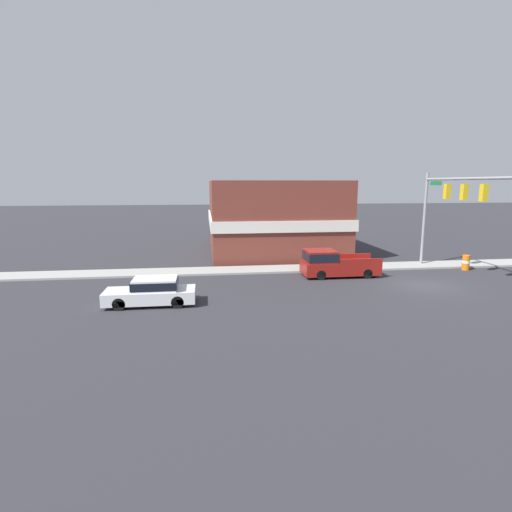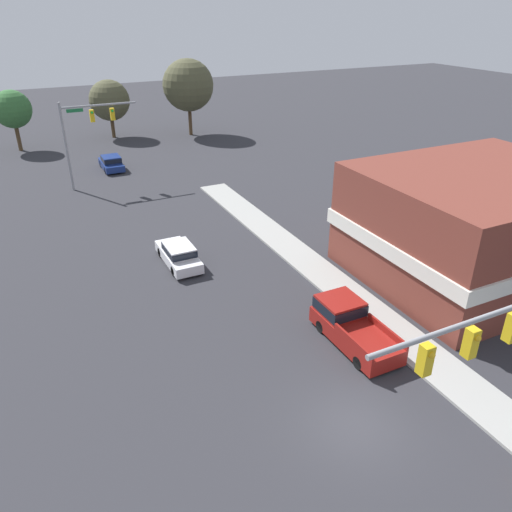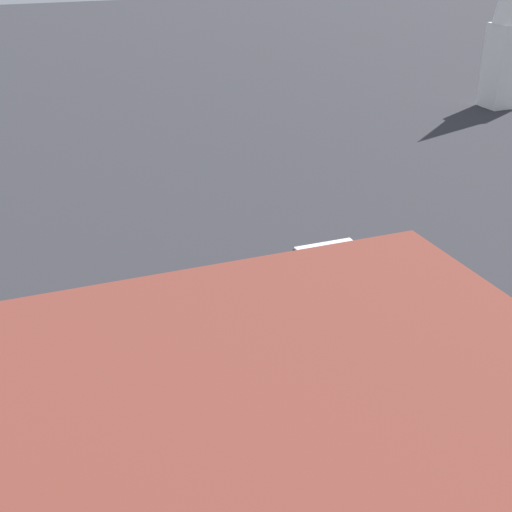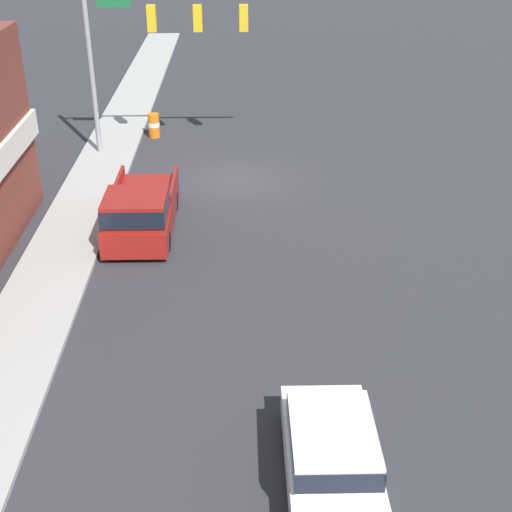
{
  "view_description": "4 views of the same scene",
  "coord_description": "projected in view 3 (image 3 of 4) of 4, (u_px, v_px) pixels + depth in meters",
  "views": [
    {
      "loc": [
        -23.0,
        13.76,
        6.39
      ],
      "look_at": [
        -0.57,
        10.87,
        2.26
      ],
      "focal_mm": 28.0,
      "sensor_mm": 36.0,
      "label": 1
    },
    {
      "loc": [
        -10.21,
        -11.66,
        15.45
      ],
      "look_at": [
        1.34,
        11.87,
        2.03
      ],
      "focal_mm": 35.0,
      "sensor_mm": 36.0,
      "label": 2
    },
    {
      "loc": [
        18.4,
        5.47,
        12.33
      ],
      "look_at": [
        0.58,
        12.5,
        3.09
      ],
      "focal_mm": 50.0,
      "sensor_mm": 36.0,
      "label": 3
    },
    {
      "loc": [
        -0.21,
        27.07,
        10.97
      ],
      "look_at": [
        -0.57,
        10.3,
        1.99
      ],
      "focal_mm": 50.0,
      "sensor_mm": 36.0,
      "label": 4
    }
  ],
  "objects": [
    {
      "name": "car_lead",
      "position": [
        336.0,
        268.0,
        25.76
      ],
      "size": [
        1.81,
        4.73,
        1.45
      ],
      "color": "black",
      "rests_on": "ground"
    },
    {
      "name": "pickup_truck_parked",
      "position": [
        11.0,
        428.0,
        17.5
      ],
      "size": [
        2.13,
        5.25,
        1.86
      ],
      "color": "black",
      "rests_on": "ground"
    },
    {
      "name": "church_steeple",
      "position": [
        511.0,
        9.0,
        47.46
      ],
      "size": [
        2.21,
        2.21,
        12.56
      ],
      "color": "white",
      "rests_on": "ground"
    }
  ]
}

